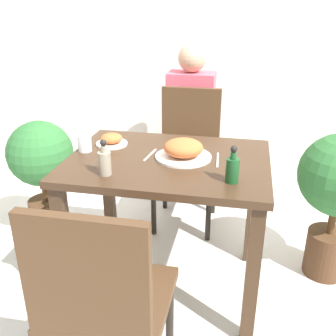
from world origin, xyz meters
The scene contains 14 objects.
ground_plane centered at (0.00, 0.00, 0.00)m, with size 16.00×16.00×0.00m, color silver.
wall_back centered at (0.00, 1.53, 1.30)m, with size 8.00×0.05×2.60m.
dining_table centered at (0.00, 0.00, 0.62)m, with size 0.97×0.72×0.75m.
chair_near centered at (-0.07, -0.75, 0.52)m, with size 0.42×0.42×0.92m.
chair_far centered at (-0.01, 0.73, 0.52)m, with size 0.42×0.42×0.92m.
food_plate centered at (0.07, 0.02, 0.79)m, with size 0.27×0.27×0.09m.
side_plate centered at (-0.33, 0.13, 0.78)m, with size 0.16×0.16×0.06m.
drink_cup centered at (-0.43, 0.02, 0.79)m, with size 0.07×0.07×0.08m.
sauce_bottle centered at (-0.23, -0.24, 0.81)m, with size 0.06×0.06×0.16m.
condiment_bottle centered at (0.31, -0.20, 0.81)m, with size 0.06×0.06×0.16m.
fork_utensil centered at (-0.09, 0.02, 0.75)m, with size 0.03×0.16×0.00m.
spoon_utensil centered at (0.24, 0.02, 0.75)m, with size 0.02×0.18×0.00m.
potted_plant_left centered at (-0.86, 0.31, 0.50)m, with size 0.40×0.40×0.79m.
person_figure centered at (-0.05, 1.10, 0.58)m, with size 0.34×0.22×1.17m.
Camera 1 is at (0.35, -1.72, 1.46)m, focal length 42.00 mm.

